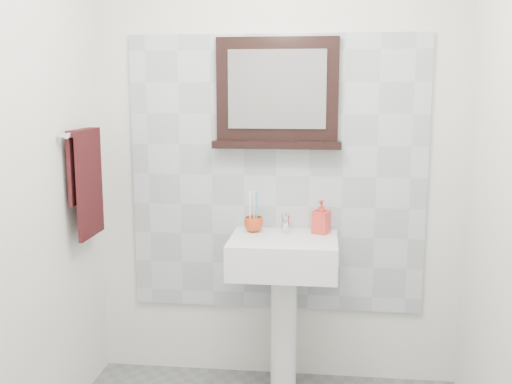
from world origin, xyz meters
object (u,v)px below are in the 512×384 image
at_px(framed_mirror, 277,96).
at_px(hand_towel, 86,175).
at_px(soap_dispenser, 321,217).
at_px(toothbrush_cup, 254,224).
at_px(pedestal_sink, 284,272).

distance_m(framed_mirror, hand_towel, 1.07).
xyz_separation_m(soap_dispenser, framed_mirror, (-0.24, 0.08, 0.63)).
distance_m(soap_dispenser, framed_mirror, 0.68).
height_order(toothbrush_cup, framed_mirror, framed_mirror).
bearing_deg(pedestal_sink, soap_dispenser, 30.30).
bearing_deg(soap_dispenser, framed_mirror, -173.94).
height_order(framed_mirror, hand_towel, framed_mirror).
bearing_deg(framed_mirror, soap_dispenser, -17.23).
bearing_deg(framed_mirror, hand_towel, -162.44).
bearing_deg(pedestal_sink, toothbrush_cup, 148.45).
xyz_separation_m(toothbrush_cup, soap_dispenser, (0.36, 0.01, 0.05)).
bearing_deg(toothbrush_cup, framed_mirror, 35.69).
bearing_deg(soap_dispenser, pedestal_sink, -126.41).
relative_size(soap_dispenser, hand_towel, 0.32).
xyz_separation_m(pedestal_sink, soap_dispenser, (0.19, 0.11, 0.27)).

